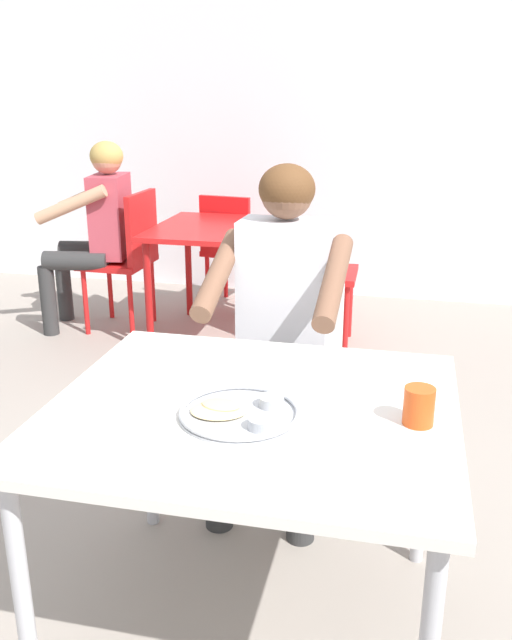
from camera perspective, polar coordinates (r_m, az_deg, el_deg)
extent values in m
cube|color=gray|center=(2.26, -1.26, -24.22)|extent=(12.00, 12.00, 0.05)
cube|color=white|center=(5.15, 8.82, 20.71)|extent=(12.00, 0.12, 3.40)
cube|color=silver|center=(1.82, -0.29, -7.54)|extent=(1.07, 0.94, 0.03)
cylinder|color=#B2B2B7|center=(1.86, -18.93, -21.35)|extent=(0.04, 0.04, 0.69)
cylinder|color=#B2B2B7|center=(2.46, -8.97, -9.73)|extent=(0.04, 0.04, 0.69)
cylinder|color=#B2B2B7|center=(2.32, 13.87, -12.06)|extent=(0.04, 0.04, 0.69)
cylinder|color=#B7BABF|center=(1.75, -1.38, -7.97)|extent=(0.31, 0.31, 0.01)
torus|color=#B7BABF|center=(1.75, -1.38, -7.65)|extent=(0.31, 0.31, 0.01)
cylinder|color=#B2B5BA|center=(1.67, 0.44, -8.63)|extent=(0.07, 0.07, 0.03)
cylinder|color=#C65119|center=(1.67, 0.44, -8.46)|extent=(0.06, 0.06, 0.01)
cylinder|color=#B2B5BA|center=(1.78, 1.30, -6.84)|extent=(0.07, 0.07, 0.03)
cylinder|color=#9E4714|center=(1.78, 1.30, -6.68)|extent=(0.06, 0.06, 0.01)
ellipsoid|color=#E5C689|center=(1.76, -3.11, -7.53)|extent=(0.17, 0.15, 0.01)
ellipsoid|color=#DBC182|center=(1.77, -2.95, -7.07)|extent=(0.11, 0.09, 0.01)
cylinder|color=#D84C19|center=(1.74, 13.48, -7.02)|extent=(0.08, 0.08, 0.10)
cylinder|color=#593319|center=(1.73, 13.55, -6.15)|extent=(0.07, 0.07, 0.02)
cube|color=silver|center=(2.73, 2.57, -4.17)|extent=(0.42, 0.45, 0.04)
cube|color=silver|center=(2.85, 3.49, 1.25)|extent=(0.38, 0.05, 0.38)
cylinder|color=silver|center=(2.65, 5.16, -10.62)|extent=(0.03, 0.03, 0.43)
cylinder|color=silver|center=(2.71, -1.70, -9.81)|extent=(0.03, 0.03, 0.43)
cylinder|color=silver|center=(2.96, 6.32, -7.29)|extent=(0.03, 0.03, 0.43)
cylinder|color=silver|center=(3.02, 0.19, -6.65)|extent=(0.03, 0.03, 0.43)
cylinder|color=#2F2F2F|center=(2.41, 3.83, -13.30)|extent=(0.10, 0.10, 0.47)
cylinder|color=#2F2F2F|center=(2.46, 4.85, -5.47)|extent=(0.13, 0.40, 0.12)
cylinder|color=#2F2F2F|center=(2.48, -3.17, -12.39)|extent=(0.10, 0.10, 0.47)
cylinder|color=#2F2F2F|center=(2.52, -1.92, -4.78)|extent=(0.13, 0.40, 0.12)
cube|color=silver|center=(2.57, 2.48, 2.27)|extent=(0.35, 0.21, 0.55)
cylinder|color=brown|center=(2.34, 6.52, 3.27)|extent=(0.09, 0.46, 0.25)
cylinder|color=brown|center=(2.42, -3.13, 3.93)|extent=(0.09, 0.46, 0.25)
sphere|color=brown|center=(2.49, 2.60, 10.58)|extent=(0.19, 0.19, 0.19)
ellipsoid|color=brown|center=(2.49, 2.61, 10.90)|extent=(0.21, 0.20, 0.18)
cube|color=red|center=(4.21, -3.25, 7.65)|extent=(0.76, 0.87, 0.03)
cylinder|color=#A31414|center=(4.06, -8.98, 1.81)|extent=(0.04, 0.04, 0.68)
cylinder|color=#A31414|center=(3.87, -0.11, 1.22)|extent=(0.04, 0.04, 0.68)
cylinder|color=#A31414|center=(4.74, -5.67, 4.42)|extent=(0.04, 0.04, 0.68)
cylinder|color=#A31414|center=(4.58, 1.99, 3.99)|extent=(0.04, 0.04, 0.68)
cube|color=red|center=(4.51, -11.50, 4.77)|extent=(0.41, 0.44, 0.04)
cube|color=red|center=(4.38, -9.53, 7.65)|extent=(0.05, 0.41, 0.44)
cylinder|color=red|center=(4.49, -14.07, 1.44)|extent=(0.03, 0.03, 0.43)
cylinder|color=red|center=(4.79, -12.12, 2.67)|extent=(0.03, 0.03, 0.43)
cylinder|color=red|center=(4.35, -10.43, 1.15)|extent=(0.03, 0.03, 0.43)
cylinder|color=red|center=(4.66, -8.64, 2.43)|extent=(0.03, 0.03, 0.43)
cube|color=red|center=(4.14, 5.50, 3.90)|extent=(0.43, 0.43, 0.04)
cube|color=red|center=(4.12, 2.87, 6.84)|extent=(0.05, 0.40, 0.38)
cylinder|color=red|center=(4.36, 7.88, 1.33)|extent=(0.03, 0.03, 0.43)
cylinder|color=red|center=(4.04, 7.55, -0.07)|extent=(0.03, 0.03, 0.43)
cylinder|color=red|center=(4.39, 3.43, 1.61)|extent=(0.03, 0.03, 0.43)
cylinder|color=red|center=(4.07, 2.76, 0.24)|extent=(0.03, 0.03, 0.43)
cube|color=red|center=(4.91, -1.72, 5.87)|extent=(0.43, 0.46, 0.04)
cube|color=red|center=(4.69, -2.63, 7.93)|extent=(0.36, 0.09, 0.39)
cylinder|color=red|center=(5.16, -2.55, 4.05)|extent=(0.03, 0.03, 0.39)
cylinder|color=red|center=(5.06, 0.60, 3.75)|extent=(0.03, 0.03, 0.39)
cylinder|color=red|center=(4.87, -4.07, 3.12)|extent=(0.03, 0.03, 0.39)
cylinder|color=red|center=(4.76, -0.76, 2.78)|extent=(0.03, 0.03, 0.39)
cylinder|color=#303030|center=(4.55, -16.97, 1.55)|extent=(0.10, 0.10, 0.45)
cylinder|color=#303030|center=(4.42, -14.86, 4.80)|extent=(0.41, 0.18, 0.12)
cylinder|color=#303030|center=(4.82, -15.76, 2.62)|extent=(0.10, 0.10, 0.45)
cylinder|color=#303030|center=(4.70, -13.73, 5.70)|extent=(0.41, 0.18, 0.12)
cube|color=#B23F4C|center=(4.45, -12.07, 8.50)|extent=(0.25, 0.37, 0.51)
cylinder|color=tan|center=(4.29, -15.24, 9.29)|extent=(0.46, 0.15, 0.25)
cylinder|color=tan|center=(4.68, -13.64, 10.16)|extent=(0.46, 0.15, 0.25)
sphere|color=tan|center=(4.40, -12.39, 13.08)|extent=(0.19, 0.19, 0.19)
ellipsoid|color=tan|center=(4.40, -12.41, 13.26)|extent=(0.21, 0.20, 0.18)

